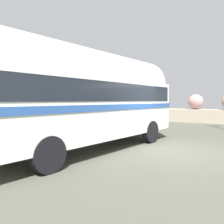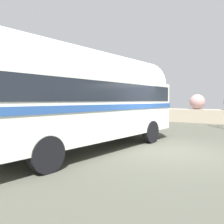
# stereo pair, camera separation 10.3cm
# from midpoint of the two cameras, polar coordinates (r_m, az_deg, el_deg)

# --- Properties ---
(ground) EXTENTS (32.00, 26.00, 0.02)m
(ground) POSITION_cam_midpoint_polar(r_m,az_deg,el_deg) (8.47, 16.11, -9.74)
(ground) COLOR #44453B
(breakwater) EXTENTS (31.36, 1.83, 2.37)m
(breakwater) POSITION_cam_midpoint_polar(r_m,az_deg,el_deg) (19.93, 24.76, -0.60)
(breakwater) COLOR gray
(breakwater) RESTS_ON ground
(vintage_coach) EXTENTS (3.75, 8.86, 3.70)m
(vintage_coach) POSITION_cam_midpoint_polar(r_m,az_deg,el_deg) (8.28, -5.46, 4.31)
(vintage_coach) COLOR black
(vintage_coach) RESTS_ON ground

